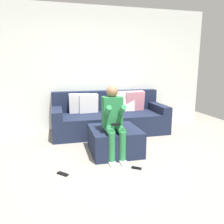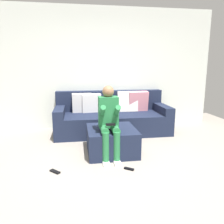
{
  "view_description": "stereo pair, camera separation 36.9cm",
  "coord_description": "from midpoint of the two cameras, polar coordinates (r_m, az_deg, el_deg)",
  "views": [
    {
      "loc": [
        -0.89,
        -2.67,
        1.43
      ],
      "look_at": [
        0.1,
        1.29,
        0.57
      ],
      "focal_mm": 35.41,
      "sensor_mm": 36.0,
      "label": 1
    },
    {
      "loc": [
        -0.53,
        -2.74,
        1.43
      ],
      "look_at": [
        0.1,
        1.29,
        0.57
      ],
      "focal_mm": 35.41,
      "sensor_mm": 36.0,
      "label": 2
    }
  ],
  "objects": [
    {
      "name": "ground_plane",
      "position": [
        3.14,
        0.55,
        -15.23
      ],
      "size": [
        6.83,
        6.83,
        0.0
      ],
      "primitive_type": "plane",
      "color": "gray"
    },
    {
      "name": "wall_back",
      "position": [
        5.13,
        -6.3,
        10.92
      ],
      "size": [
        5.25,
        0.1,
        2.71
      ],
      "primitive_type": "cube",
      "color": "silver",
      "rests_on": "ground_plane"
    },
    {
      "name": "couch_sectional",
      "position": [
        4.84,
        -2.85,
        -1.35
      ],
      "size": [
        2.41,
        0.98,
        0.88
      ],
      "color": "#192138",
      "rests_on": "ground_plane"
    },
    {
      "name": "ottoman",
      "position": [
        3.72,
        -2.21,
        -7.34
      ],
      "size": [
        0.79,
        0.84,
        0.41
      ],
      "primitive_type": "cube",
      "color": "#192138",
      "rests_on": "ground_plane"
    },
    {
      "name": "person_seated",
      "position": [
        3.41,
        -2.72,
        -1.69
      ],
      "size": [
        0.3,
        0.58,
        1.13
      ],
      "color": "#26723F",
      "rests_on": "ground_plane"
    },
    {
      "name": "remote_near_ottoman",
      "position": [
        3.22,
        3.0,
        -14.31
      ],
      "size": [
        0.14,
        0.12,
        0.02
      ],
      "primitive_type": "cube",
      "rotation": [
        0.0,
        0.0,
        -0.64
      ],
      "color": "black",
      "rests_on": "ground_plane"
    },
    {
      "name": "remote_by_storage_bin",
      "position": [
        3.18,
        -16.01,
        -15.17
      ],
      "size": [
        0.16,
        0.16,
        0.02
      ],
      "primitive_type": "cube",
      "rotation": [
        0.0,
        0.0,
        -0.78
      ],
      "color": "black",
      "rests_on": "ground_plane"
    }
  ]
}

